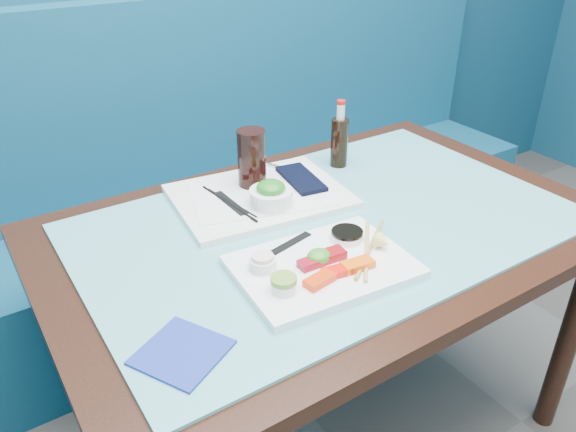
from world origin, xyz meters
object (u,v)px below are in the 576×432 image
dining_table (328,252)px  sashimi_plate (323,267)px  cola_glass (252,158)px  cola_bottle_body (339,143)px  serving_tray (260,196)px  seaweed_bowl (271,198)px  booth_bench (198,216)px  blue_napkin (182,352)px

dining_table → sashimi_plate: sashimi_plate is taller
cola_glass → cola_bottle_body: cola_glass is taller
dining_table → serving_tray: bearing=112.6°
serving_tray → seaweed_bowl: seaweed_bowl is taller
cola_glass → dining_table: bearing=-74.0°
booth_bench → blue_napkin: (-0.50, -1.07, 0.39)m
seaweed_bowl → blue_napkin: bearing=-138.8°
sashimi_plate → cola_bottle_body: size_ratio=2.58×
seaweed_bowl → cola_glass: size_ratio=0.70×
seaweed_bowl → blue_napkin: (-0.41, -0.36, -0.04)m
serving_tray → cola_bottle_body: cola_bottle_body is taller
dining_table → serving_tray: 0.24m
seaweed_bowl → blue_napkin: size_ratio=0.79×
serving_tray → cola_glass: cola_glass is taller
booth_bench → cola_glass: (-0.07, -0.58, 0.48)m
cola_bottle_body → cola_glass: bearing=-179.3°
booth_bench → seaweed_bowl: bearing=-97.5°
booth_bench → serving_tray: (-0.08, -0.64, 0.39)m
dining_table → blue_napkin: size_ratio=9.82×
cola_bottle_body → blue_napkin: cola_bottle_body is taller
cola_bottle_body → sashimi_plate: bearing=-131.1°
sashimi_plate → blue_napkin: 0.37m
cola_glass → sashimi_plate: bearing=-99.0°
cola_bottle_body → seaweed_bowl: bearing=-157.5°
dining_table → seaweed_bowl: bearing=126.6°
cola_bottle_body → dining_table: bearing=-131.5°
blue_napkin → seaweed_bowl: bearing=41.2°
seaweed_bowl → cola_bottle_body: (0.32, 0.13, 0.03)m
cola_glass → blue_napkin: size_ratio=1.12×
sashimi_plate → blue_napkin: bearing=-164.5°
dining_table → sashimi_plate: (-0.14, -0.16, 0.10)m
booth_bench → cola_glass: booth_bench is taller
booth_bench → serving_tray: size_ratio=6.67×
seaweed_bowl → serving_tray: bearing=82.4°
booth_bench → sashimi_plate: bearing=-98.0°
sashimi_plate → blue_napkin: sashimi_plate is taller
dining_table → seaweed_bowl: seaweed_bowl is taller
booth_bench → blue_napkin: size_ratio=21.04×
sashimi_plate → dining_table: bearing=54.3°
booth_bench → serving_tray: 0.75m
booth_bench → sashimi_plate: 1.09m
booth_bench → seaweed_bowl: booth_bench is taller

